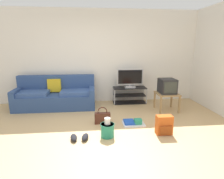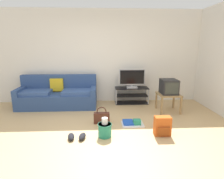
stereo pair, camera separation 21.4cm
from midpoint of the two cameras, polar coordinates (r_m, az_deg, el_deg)
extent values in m
cube|color=tan|center=(3.61, -2.82, -14.73)|extent=(9.00, 9.80, 0.02)
cube|color=silver|center=(5.65, -3.06, 9.90)|extent=(9.00, 0.10, 2.70)
cube|color=navy|center=(5.42, -15.06, -3.10)|extent=(2.13, 0.81, 0.39)
cube|color=navy|center=(5.61, -14.69, 2.01)|extent=(2.13, 0.20, 0.47)
cube|color=navy|center=(5.65, -25.15, -0.36)|extent=(0.14, 0.81, 0.16)
cube|color=navy|center=(5.23, -4.51, -0.13)|extent=(0.14, 0.81, 0.16)
cube|color=#365289|center=(5.46, -21.37, -0.79)|extent=(0.85, 0.57, 0.10)
cube|color=#365289|center=(5.21, -9.04, -0.67)|extent=(0.85, 0.57, 0.10)
cube|color=gold|center=(5.51, -15.39, 1.39)|extent=(0.36, 0.12, 0.36)
cube|color=black|center=(5.55, 7.10, 0.49)|extent=(0.97, 0.40, 0.02)
cube|color=black|center=(5.60, 7.03, -1.77)|extent=(0.93, 0.38, 0.02)
cube|color=black|center=(5.67, 6.97, -3.99)|extent=(0.97, 0.40, 0.02)
cylinder|color=#B7B7BC|center=(5.37, 2.42, -2.36)|extent=(0.03, 0.03, 0.47)
cylinder|color=#B7B7BC|center=(5.53, 12.16, -2.18)|extent=(0.03, 0.03, 0.47)
cylinder|color=#B7B7BC|center=(5.72, 2.08, -1.37)|extent=(0.03, 0.03, 0.47)
cylinder|color=#B7B7BC|center=(5.88, 11.25, -1.22)|extent=(0.03, 0.03, 0.47)
cube|color=#B2B2B7|center=(5.52, 7.14, 0.79)|extent=(0.31, 0.22, 0.05)
cube|color=#B2B2B7|center=(5.51, 7.16, 1.25)|extent=(0.05, 0.04, 0.04)
cube|color=#B2B2B7|center=(5.47, 7.23, 3.81)|extent=(0.76, 0.04, 0.46)
cube|color=black|center=(5.44, 7.28, 3.77)|extent=(0.70, 0.01, 0.40)
cube|color=#9E7A4C|center=(5.05, 18.03, -1.41)|extent=(0.54, 0.54, 0.03)
cube|color=#9E7A4C|center=(4.82, 16.15, -4.93)|extent=(0.04, 0.04, 0.44)
cube|color=#9E7A4C|center=(5.00, 21.40, -4.68)|extent=(0.04, 0.04, 0.44)
cube|color=#9E7A4C|center=(5.26, 14.46, -3.30)|extent=(0.04, 0.04, 0.44)
cube|color=#9E7A4C|center=(5.42, 19.35, -3.14)|extent=(0.04, 0.04, 0.44)
cube|color=#232326|center=(5.03, 18.12, 0.86)|extent=(0.40, 0.41, 0.37)
cube|color=#333833|center=(4.84, 18.99, 0.32)|extent=(0.33, 0.01, 0.29)
cube|color=#CC561E|center=(3.80, 16.69, -10.57)|extent=(0.31, 0.17, 0.37)
cube|color=#994116|center=(3.74, 17.13, -12.10)|extent=(0.23, 0.04, 0.16)
cylinder|color=#994116|center=(3.85, 14.98, -9.79)|extent=(0.04, 0.04, 0.30)
cylinder|color=#994116|center=(3.91, 17.41, -9.62)|extent=(0.04, 0.04, 0.30)
cube|color=#4C2319|center=(4.19, -1.70, -8.67)|extent=(0.35, 0.13, 0.24)
torus|color=#4C2319|center=(4.14, -1.72, -6.75)|extent=(0.21, 0.02, 0.21)
cylinder|color=#238466|center=(3.61, -0.48, -12.30)|extent=(0.25, 0.25, 0.25)
cylinder|color=#238466|center=(3.56, -0.48, -10.61)|extent=(0.27, 0.27, 0.02)
cylinder|color=white|center=(3.54, -0.48, -9.72)|extent=(0.11, 0.11, 0.14)
ellipsoid|color=black|center=(3.62, -10.67, -13.96)|extent=(0.16, 0.28, 0.09)
ellipsoid|color=black|center=(3.59, -7.31, -14.01)|extent=(0.15, 0.28, 0.09)
cube|color=silver|center=(4.17, 7.78, -10.46)|extent=(0.47, 0.35, 0.03)
cube|color=#238466|center=(4.12, 9.09, -9.75)|extent=(0.16, 0.12, 0.11)
cube|color=blue|center=(4.17, 6.43, -9.89)|extent=(0.22, 0.28, 0.04)
camera|label=1|loc=(0.11, -88.60, 0.33)|focal=30.00mm
camera|label=2|loc=(0.11, 91.40, -0.33)|focal=30.00mm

